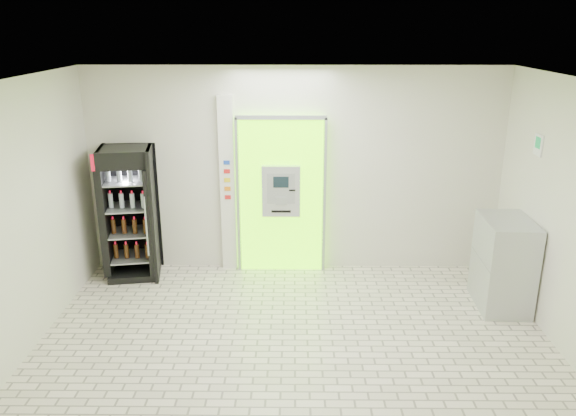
{
  "coord_description": "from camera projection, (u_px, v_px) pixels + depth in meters",
  "views": [
    {
      "loc": [
        -0.02,
        -5.41,
        3.54
      ],
      "look_at": [
        -0.09,
        1.2,
        1.36
      ],
      "focal_mm": 35.0,
      "sensor_mm": 36.0,
      "label": 1
    }
  ],
  "objects": [
    {
      "name": "pillar",
      "position": [
        228.0,
        185.0,
        8.17
      ],
      "size": [
        0.22,
        0.11,
        2.6
      ],
      "color": "silver",
      "rests_on": "ground"
    },
    {
      "name": "beverage_cooler",
      "position": [
        131.0,
        215.0,
        8.05
      ],
      "size": [
        0.82,
        0.77,
        1.91
      ],
      "rotation": [
        0.0,
        0.0,
        0.17
      ],
      "color": "black",
      "rests_on": "ground"
    },
    {
      "name": "ground",
      "position": [
        295.0,
        358.0,
        6.25
      ],
      "size": [
        6.0,
        6.0,
        0.0
      ],
      "primitive_type": "plane",
      "color": "beige",
      "rests_on": "ground"
    },
    {
      "name": "steel_cabinet",
      "position": [
        503.0,
        263.0,
        7.23
      ],
      "size": [
        0.64,
        0.92,
        1.19
      ],
      "rotation": [
        0.0,
        0.0,
        -0.04
      ],
      "color": "#ADB0B5",
      "rests_on": "ground"
    },
    {
      "name": "atm_assembly",
      "position": [
        281.0,
        194.0,
        8.17
      ],
      "size": [
        1.3,
        0.24,
        2.33
      ],
      "color": "#63E700",
      "rests_on": "ground"
    },
    {
      "name": "room_shell",
      "position": [
        296.0,
        200.0,
        5.67
      ],
      "size": [
        6.0,
        6.0,
        6.0
      ],
      "color": "silver",
      "rests_on": "ground"
    },
    {
      "name": "exit_sign",
      "position": [
        538.0,
        145.0,
        6.88
      ],
      "size": [
        0.02,
        0.22,
        0.26
      ],
      "color": "white",
      "rests_on": "room_shell"
    }
  ]
}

